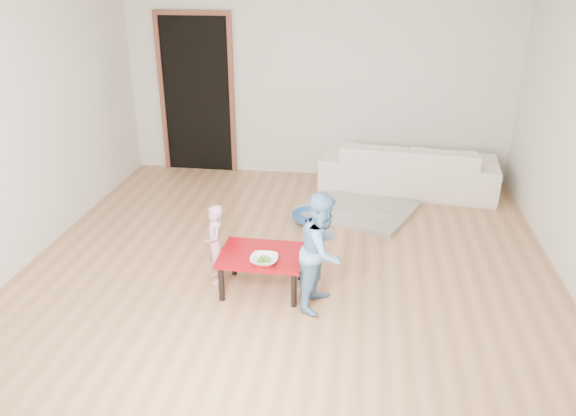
% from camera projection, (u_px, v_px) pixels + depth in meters
% --- Properties ---
extents(floor, '(5.00, 5.00, 0.01)m').
position_uv_depth(floor, '(291.00, 261.00, 5.44)').
color(floor, '#A26D45').
rests_on(floor, ground).
extents(back_wall, '(5.00, 0.02, 2.60)m').
position_uv_depth(back_wall, '(317.00, 78.00, 7.19)').
color(back_wall, silver).
rests_on(back_wall, floor).
extents(left_wall, '(0.02, 5.00, 2.60)m').
position_uv_depth(left_wall, '(26.00, 121.00, 5.24)').
color(left_wall, silver).
rests_on(left_wall, floor).
extents(doorway, '(1.02, 0.08, 2.11)m').
position_uv_depth(doorway, '(197.00, 96.00, 7.48)').
color(doorway, brown).
rests_on(doorway, back_wall).
extents(sofa, '(2.21, 1.03, 0.63)m').
position_uv_depth(sofa, '(408.00, 167.00, 7.02)').
color(sofa, white).
rests_on(sofa, floor).
extents(cushion, '(0.49, 0.46, 0.11)m').
position_uv_depth(cushion, '(393.00, 157.00, 6.87)').
color(cushion, '#D15D17').
rests_on(cushion, sofa).
extents(red_table, '(0.73, 0.55, 0.36)m').
position_uv_depth(red_table, '(262.00, 271.00, 4.90)').
color(red_table, maroon).
rests_on(red_table, floor).
extents(bowl, '(0.23, 0.23, 0.06)m').
position_uv_depth(bowl, '(264.00, 260.00, 4.66)').
color(bowl, white).
rests_on(bowl, red_table).
extents(broccoli, '(0.12, 0.12, 0.06)m').
position_uv_depth(broccoli, '(264.00, 260.00, 4.66)').
color(broccoli, '#2D5919').
rests_on(broccoli, red_table).
extents(child_pink, '(0.27, 0.31, 0.73)m').
position_uv_depth(child_pink, '(215.00, 244.00, 4.98)').
color(child_pink, '#D36087').
rests_on(child_pink, floor).
extents(child_blue, '(0.49, 0.57, 1.01)m').
position_uv_depth(child_blue, '(322.00, 251.00, 4.57)').
color(child_blue, '#59A3CF').
rests_on(child_blue, floor).
extents(basin, '(0.37, 0.37, 0.12)m').
position_uv_depth(basin, '(309.00, 218.00, 6.22)').
color(basin, '#2A59A1').
rests_on(basin, floor).
extents(blanket, '(1.48, 1.37, 0.06)m').
position_uv_depth(blanket, '(358.00, 209.00, 6.52)').
color(blanket, '#BBB3A5').
rests_on(blanket, floor).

